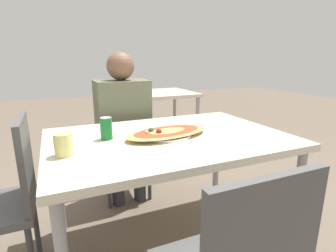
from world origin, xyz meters
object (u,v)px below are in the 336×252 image
at_px(dining_table, 169,146).
at_px(soda_can, 106,128).
at_px(chair_side_left, 5,196).
at_px(person_seated, 123,116).
at_px(chair_far_seated, 121,138).
at_px(drink_glass, 63,145).
at_px(pizza_main, 167,132).

xyz_separation_m(dining_table, soda_can, (-0.34, 0.08, 0.13)).
height_order(chair_side_left, person_seated, person_seated).
height_order(dining_table, chair_far_seated, chair_far_seated).
xyz_separation_m(chair_far_seated, drink_glass, (-0.47, -0.89, 0.28)).
height_order(pizza_main, soda_can, soda_can).
xyz_separation_m(pizza_main, drink_glass, (-0.57, -0.10, 0.03)).
relative_size(chair_side_left, drink_glass, 8.29).
relative_size(chair_side_left, pizza_main, 1.61).
xyz_separation_m(dining_table, chair_far_seated, (-0.10, 0.79, -0.17)).
relative_size(chair_far_seated, pizza_main, 1.61).
relative_size(dining_table, person_seated, 1.13).
distance_m(dining_table, pizza_main, 0.08).
xyz_separation_m(soda_can, drink_glass, (-0.23, -0.18, -0.01)).
distance_m(chair_far_seated, soda_can, 0.81).
relative_size(person_seated, soda_can, 9.69).
height_order(chair_far_seated, person_seated, person_seated).
bearing_deg(drink_glass, pizza_main, 9.79).
height_order(chair_side_left, soda_can, chair_side_left).
height_order(person_seated, pizza_main, person_seated).
bearing_deg(drink_glass, dining_table, 9.30).
distance_m(pizza_main, soda_can, 0.35).
height_order(dining_table, person_seated, person_seated).
distance_m(person_seated, soda_can, 0.65).
bearing_deg(drink_glass, chair_far_seated, 61.90).
bearing_deg(person_seated, chair_side_left, 38.42).
bearing_deg(chair_far_seated, chair_side_left, 43.30).
bearing_deg(dining_table, person_seated, 98.48).
distance_m(person_seated, pizza_main, 0.68).
height_order(dining_table, drink_glass, drink_glass).
height_order(chair_far_seated, chair_side_left, same).
relative_size(dining_table, pizza_main, 2.48).
relative_size(pizza_main, soda_can, 4.41).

